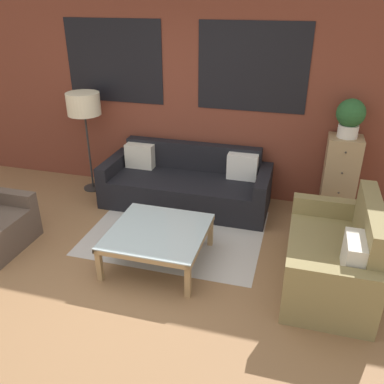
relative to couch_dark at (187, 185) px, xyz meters
name	(u,v)px	position (x,y,z in m)	size (l,w,h in m)	color
ground_plane	(112,288)	(-0.21, -1.95, -0.28)	(16.00, 16.00, 0.00)	#8E6642
wall_back_brick	(182,94)	(-0.21, 0.49, 1.13)	(8.40, 0.09, 2.80)	brown
rug	(176,232)	(0.09, -0.77, -0.27)	(2.08, 1.62, 0.00)	#BCB7B2
couch_dark	(187,185)	(0.00, 0.00, 0.00)	(2.24, 0.88, 0.78)	black
settee_vintage	(334,258)	(1.89, -1.29, 0.03)	(0.80, 1.44, 0.92)	olive
coffee_table	(158,234)	(0.09, -1.40, 0.07)	(1.00, 1.00, 0.39)	silver
floor_lamp	(84,107)	(-1.49, 0.08, 0.97)	(0.46, 0.46, 1.43)	#2D2D2D
drawer_cabinet	(340,177)	(1.97, 0.23, 0.26)	(0.41, 0.38, 1.07)	tan
potted_plant	(350,116)	(1.97, 0.23, 1.05)	(0.34, 0.34, 0.47)	silver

